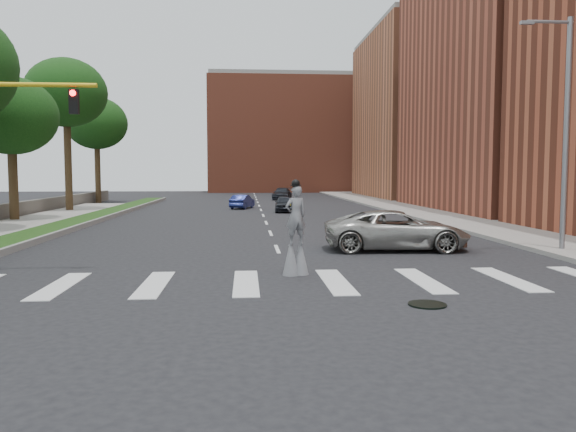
{
  "coord_description": "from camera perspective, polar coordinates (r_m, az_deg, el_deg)",
  "views": [
    {
      "loc": [
        -1.29,
        -14.8,
        3.15
      ],
      "look_at": [
        0.12,
        3.69,
        1.7
      ],
      "focal_mm": 35.0,
      "sensor_mm": 36.0,
      "label": 1
    }
  ],
  "objects": [
    {
      "name": "manhole",
      "position": [
        13.86,
        13.97,
        -8.72
      ],
      "size": [
        0.9,
        0.9,
        0.04
      ],
      "primitive_type": "cylinder",
      "color": "black",
      "rests_on": "ground"
    },
    {
      "name": "ground_plane",
      "position": [
        15.19,
        0.62,
        -7.5
      ],
      "size": [
        160.0,
        160.0,
        0.0
      ],
      "primitive_type": "plane",
      "color": "black",
      "rests_on": "ground"
    },
    {
      "name": "tree_5",
      "position": [
        60.63,
        -18.88,
        8.87
      ],
      "size": [
        6.16,
        6.16,
        10.71
      ],
      "color": "#372616",
      "rests_on": "ground"
    },
    {
      "name": "sidewalk_right",
      "position": [
        42.23,
        14.71,
        0.17
      ],
      "size": [
        5.0,
        90.0,
        0.18
      ],
      "primitive_type": "cube",
      "color": "gray",
      "rests_on": "ground"
    },
    {
      "name": "stilt_performer",
      "position": [
        17.18,
        0.78,
        -2.11
      ],
      "size": [
        0.82,
        0.64,
        2.93
      ],
      "rotation": [
        0.0,
        0.0,
        3.48
      ],
      "color": "#372616",
      "rests_on": "ground"
    },
    {
      "name": "tree_3",
      "position": [
        39.44,
        -26.34,
        9.07
      ],
      "size": [
        5.71,
        5.71,
        9.09
      ],
      "color": "#372616",
      "rests_on": "ground"
    },
    {
      "name": "car_near",
      "position": [
        44.58,
        -0.34,
        1.25
      ],
      "size": [
        1.75,
        3.89,
        1.3
      ],
      "primitive_type": "imported",
      "rotation": [
        0.0,
        0.0,
        -0.06
      ],
      "color": "black",
      "rests_on": "ground"
    },
    {
      "name": "car_far",
      "position": [
        64.46,
        -0.61,
        2.27
      ],
      "size": [
        2.76,
        4.95,
        1.36
      ],
      "primitive_type": "imported",
      "rotation": [
        0.0,
        0.0,
        -0.19
      ],
      "color": "black",
      "rests_on": "ground"
    },
    {
      "name": "suv_crossing",
      "position": [
        23.16,
        10.97,
        -1.42
      ],
      "size": [
        5.97,
        3.04,
        1.61
      ],
      "primitive_type": "imported",
      "rotation": [
        0.0,
        0.0,
        1.51
      ],
      "color": "#A6A39D",
      "rests_on": "ground"
    },
    {
      "name": "grass_median",
      "position": [
        36.39,
        -20.63,
        -0.58
      ],
      "size": [
        2.0,
        60.0,
        0.25
      ],
      "primitive_type": "cube",
      "color": "#193A10",
      "rests_on": "ground"
    },
    {
      "name": "building_backdrop",
      "position": [
        93.27,
        0.14,
        8.07
      ],
      "size": [
        26.0,
        14.0,
        18.0
      ],
      "primitive_type": "cube",
      "color": "#9B4831",
      "rests_on": "ground"
    },
    {
      "name": "building_far",
      "position": [
        72.96,
        14.49,
        9.72
      ],
      "size": [
        16.0,
        22.0,
        20.0
      ],
      "primitive_type": "cube",
      "color": "#BD6945",
      "rests_on": "ground"
    },
    {
      "name": "median_curb",
      "position": [
        36.11,
        -19.04,
        -0.56
      ],
      "size": [
        0.2,
        60.0,
        0.28
      ],
      "primitive_type": "cube",
      "color": "gray",
      "rests_on": "ground"
    },
    {
      "name": "building_mid",
      "position": [
        51.26,
        23.49,
        14.05
      ],
      "size": [
        16.0,
        22.0,
        24.0
      ],
      "primitive_type": "cube",
      "color": "#9B4831",
      "rests_on": "ground"
    },
    {
      "name": "streetlight",
      "position": [
        24.17,
        26.23,
        8.16
      ],
      "size": [
        2.05,
        0.2,
        9.0
      ],
      "color": "slate",
      "rests_on": "ground"
    },
    {
      "name": "car_mid",
      "position": [
        48.83,
        -4.67,
        1.46
      ],
      "size": [
        2.24,
        3.83,
        1.19
      ],
      "primitive_type": "imported",
      "rotation": [
        0.0,
        0.0,
        2.85
      ],
      "color": "navy",
      "rests_on": "ground"
    },
    {
      "name": "tree_4",
      "position": [
        47.95,
        -21.62,
        11.51
      ],
      "size": [
        6.27,
        6.27,
        12.01
      ],
      "color": "#372616",
      "rests_on": "ground"
    }
  ]
}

